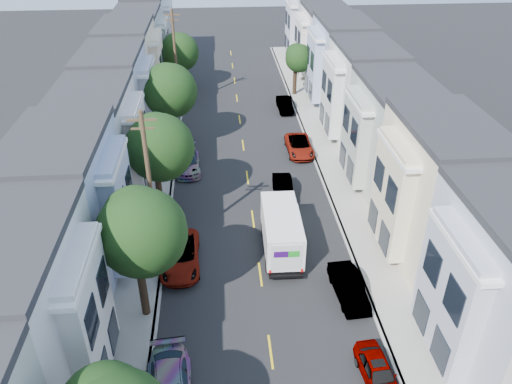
{
  "coord_description": "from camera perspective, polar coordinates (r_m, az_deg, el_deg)",
  "views": [
    {
      "loc": [
        -2.16,
        -23.36,
        20.33
      ],
      "look_at": [
        0.23,
        6.12,
        2.2
      ],
      "focal_mm": 35.0,
      "sensor_mm": 36.0,
      "label": 1
    }
  ],
  "objects": [
    {
      "name": "utility_pole_near",
      "position": [
        29.85,
        -11.95,
        0.18
      ],
      "size": [
        1.6,
        0.26,
        10.0
      ],
      "color": "#42301E",
      "rests_on": "ground"
    },
    {
      "name": "lead_sedan",
      "position": [
        38.07,
        3.09,
        0.36
      ],
      "size": [
        1.6,
        4.06,
        1.33
      ],
      "primitive_type": "imported",
      "rotation": [
        0.0,
        0.0,
        -0.05
      ],
      "color": "black",
      "rests_on": "ground"
    },
    {
      "name": "tree_b",
      "position": [
        25.63,
        -13.1,
        -4.61
      ],
      "size": [
        4.6,
        4.6,
        7.9
      ],
      "color": "black",
      "rests_on": "ground"
    },
    {
      "name": "parked_right_a",
      "position": [
        25.88,
        13.76,
        -19.38
      ],
      "size": [
        1.78,
        3.92,
        1.23
      ],
      "primitive_type": "imported",
      "rotation": [
        0.0,
        0.0,
        0.09
      ],
      "color": "#3A3E41",
      "rests_on": "ground"
    },
    {
      "name": "sidewalk_right",
      "position": [
        44.41,
        8.28,
        4.03
      ],
      "size": [
        2.6,
        70.0,
        0.15
      ],
      "primitive_type": "cube",
      "color": "gray",
      "rests_on": "ground"
    },
    {
      "name": "tree_far_r",
      "position": [
        57.0,
        4.86,
        14.92
      ],
      "size": [
        3.1,
        3.1,
        5.76
      ],
      "color": "black",
      "rests_on": "ground"
    },
    {
      "name": "tree_c",
      "position": [
        34.6,
        -11.08,
        4.96
      ],
      "size": [
        4.7,
        4.7,
        7.57
      ],
      "color": "black",
      "rests_on": "ground"
    },
    {
      "name": "utility_pole_far",
      "position": [
        53.72,
        -9.17,
        14.71
      ],
      "size": [
        1.6,
        0.26,
        10.0
      ],
      "color": "#42301E",
      "rests_on": "ground"
    },
    {
      "name": "parked_right_b",
      "position": [
        29.66,
        10.54,
        -10.66
      ],
      "size": [
        1.74,
        4.16,
        1.36
      ],
      "primitive_type": "imported",
      "rotation": [
        0.0,
        0.0,
        0.08
      ],
      "color": "silver",
      "rests_on": "ground"
    },
    {
      "name": "parked_left_c",
      "position": [
        31.66,
        -8.66,
        -7.22
      ],
      "size": [
        2.51,
        5.2,
        1.43
      ],
      "primitive_type": "imported",
      "rotation": [
        0.0,
        0.0,
        0.03
      ],
      "color": "gray",
      "rests_on": "ground"
    },
    {
      "name": "sidewalk_left",
      "position": [
        43.69,
        -10.94,
        3.28
      ],
      "size": [
        2.6,
        70.0,
        0.15
      ],
      "primitive_type": "cube",
      "color": "gray",
      "rests_on": "ground"
    },
    {
      "name": "ground",
      "position": [
        31.05,
        0.49,
        -9.4
      ],
      "size": [
        160.0,
        160.0,
        0.0
      ],
      "primitive_type": "plane",
      "color": "black",
      "rests_on": "ground"
    },
    {
      "name": "parked_right_c",
      "position": [
        44.66,
        4.96,
        5.25
      ],
      "size": [
        2.21,
        4.76,
        1.32
      ],
      "primitive_type": "imported",
      "rotation": [
        0.0,
        0.0,
        0.0
      ],
      "color": "black",
      "rests_on": "ground"
    },
    {
      "name": "fedex_truck",
      "position": [
        31.95,
        2.93,
        -4.42
      ],
      "size": [
        2.31,
        5.99,
        2.87
      ],
      "rotation": [
        0.0,
        0.0,
        -0.02
      ],
      "color": "silver",
      "rests_on": "ground"
    },
    {
      "name": "centerline",
      "position": [
        43.47,
        -1.25,
        3.62
      ],
      "size": [
        0.12,
        70.0,
        0.01
      ],
      "primitive_type": "cube",
      "color": "gold",
      "rests_on": "ground"
    },
    {
      "name": "curb_right",
      "position": [
        44.15,
        6.62,
        3.98
      ],
      "size": [
        0.3,
        70.0,
        0.15
      ],
      "primitive_type": "cube",
      "color": "gray",
      "rests_on": "ground"
    },
    {
      "name": "tree_d",
      "position": [
        44.11,
        -9.94,
        11.28
      ],
      "size": [
        4.7,
        4.7,
        7.79
      ],
      "color": "black",
      "rests_on": "ground"
    },
    {
      "name": "tree_e",
      "position": [
        58.94,
        -8.82,
        15.5
      ],
      "size": [
        4.32,
        4.32,
        6.6
      ],
      "color": "black",
      "rests_on": "ground"
    },
    {
      "name": "townhouse_row_left",
      "position": [
        44.34,
        -15.81,
        2.94
      ],
      "size": [
        5.0,
        70.0,
        8.5
      ],
      "primitive_type": "cube",
      "color": "#AAAFA3",
      "rests_on": "ground"
    },
    {
      "name": "road_slab",
      "position": [
        43.47,
        -1.25,
        3.63
      ],
      "size": [
        12.0,
        70.0,
        0.02
      ],
      "primitive_type": "cube",
      "color": "black",
      "rests_on": "ground"
    },
    {
      "name": "parked_left_d",
      "position": [
        42.17,
        -7.84,
        3.47
      ],
      "size": [
        2.34,
        4.89,
        1.43
      ],
      "primitive_type": "imported",
      "rotation": [
        0.0,
        0.0,
        0.07
      ],
      "color": "#330806",
      "rests_on": "ground"
    },
    {
      "name": "parked_right_d",
      "position": [
        53.63,
        3.3,
        9.94
      ],
      "size": [
        1.47,
        3.97,
        1.31
      ],
      "primitive_type": "imported",
      "rotation": [
        0.0,
        0.0,
        0.02
      ],
      "color": "black",
      "rests_on": "ground"
    },
    {
      "name": "curb_left",
      "position": [
        43.56,
        -9.24,
        3.36
      ],
      "size": [
        0.3,
        70.0,
        0.15
      ],
      "primitive_type": "cube",
      "color": "gray",
      "rests_on": "ground"
    },
    {
      "name": "townhouse_row_right",
      "position": [
        45.41,
        12.97,
        4.06
      ],
      "size": [
        5.0,
        70.0,
        8.5
      ],
      "primitive_type": "cube",
      "color": "#AAAFA3",
      "rests_on": "ground"
    }
  ]
}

